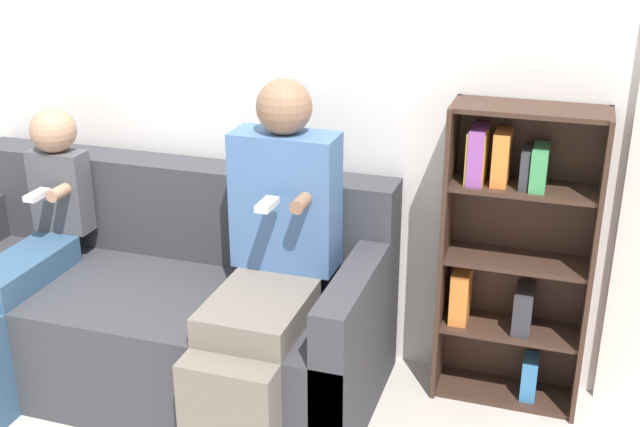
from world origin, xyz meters
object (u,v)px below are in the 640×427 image
Objects in this scene: couch at (154,309)px; adult_seated at (268,259)px; bookshelf at (512,248)px; child_seated at (27,251)px.

adult_seated reaches higher than couch.
couch is at bearing 168.12° from adult_seated.
couch is at bearing -167.53° from bookshelf.
couch is 1.74× the size of child_seated.
adult_seated reaches higher than bookshelf.
child_seated is at bearing -177.84° from adult_seated.
child_seated is at bearing -161.28° from couch.
couch is at bearing 18.72° from child_seated.
couch is 0.56m from child_seated.
bookshelf reaches higher than couch.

